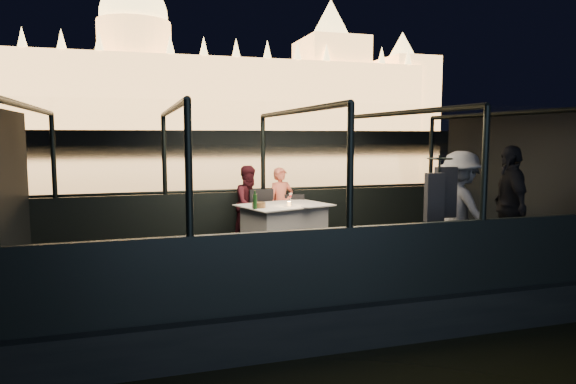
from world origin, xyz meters
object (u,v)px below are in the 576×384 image
object	(u,v)px
passenger_dark	(509,210)
wine_bottle	(255,200)
chair_port_left	(264,219)
coat_stand	(438,212)
passenger_stripe	(460,211)
person_woman_coral	(281,200)
person_man_maroon	(250,201)
dining_table_central	(284,227)
chair_port_right	(297,218)

from	to	relation	value
passenger_dark	wine_bottle	world-z (taller)	passenger_dark
chair_port_left	coat_stand	size ratio (longest dim) A/B	0.57
coat_stand	wine_bottle	xyz separation A→B (m)	(-2.10, 1.94, 0.02)
passenger_stripe	wine_bottle	xyz separation A→B (m)	(-2.65, 1.67, 0.06)
person_woman_coral	passenger_stripe	size ratio (longest dim) A/B	0.79
person_man_maroon	person_woman_coral	bearing A→B (deg)	-23.05
passenger_stripe	wine_bottle	world-z (taller)	passenger_stripe
person_woman_coral	person_man_maroon	bearing A→B (deg)	170.67
dining_table_central	chair_port_left	xyz separation A→B (m)	(-0.24, 0.45, 0.06)
chair_port_left	person_woman_coral	distance (m)	0.56
dining_table_central	chair_port_right	xyz separation A→B (m)	(0.37, 0.45, 0.06)
chair_port_left	person_man_maroon	xyz separation A→B (m)	(-0.20, 0.27, 0.30)
coat_stand	person_man_maroon	world-z (taller)	coat_stand
person_woman_coral	person_man_maroon	world-z (taller)	person_man_maroon
person_woman_coral	wine_bottle	xyz separation A→B (m)	(-0.75, -1.09, 0.17)
person_woman_coral	passenger_stripe	bearing A→B (deg)	-64.83
chair_port_right	passenger_stripe	bearing A→B (deg)	-37.97
coat_stand	chair_port_right	bearing A→B (deg)	112.27
dining_table_central	coat_stand	xyz separation A→B (m)	(1.50, -2.31, 0.51)
coat_stand	wine_bottle	distance (m)	2.86
person_woman_coral	wine_bottle	bearing A→B (deg)	-134.03
chair_port_left	wine_bottle	bearing A→B (deg)	-119.40
person_woman_coral	person_man_maroon	xyz separation A→B (m)	(-0.59, 0.00, 0.00)
chair_port_left	person_woman_coral	bearing A→B (deg)	29.03
dining_table_central	chair_port_left	world-z (taller)	chair_port_left
person_man_maroon	passenger_stripe	bearing A→B (deg)	-71.02
dining_table_central	passenger_stripe	distance (m)	2.93
chair_port_left	passenger_stripe	xyz separation A→B (m)	(2.29, -2.49, 0.40)
person_man_maroon	wine_bottle	distance (m)	1.11
person_man_maroon	passenger_dark	xyz separation A→B (m)	(3.27, -2.84, 0.10)
chair_port_left	chair_port_right	distance (m)	0.61
chair_port_right	wine_bottle	xyz separation A→B (m)	(-0.97, -0.82, 0.47)
passenger_dark	chair_port_right	bearing A→B (deg)	-114.99
person_man_maroon	passenger_dark	bearing A→B (deg)	-63.94
chair_port_left	wine_bottle	size ratio (longest dim) A/B	3.20
wine_bottle	passenger_dark	bearing A→B (deg)	-26.93
chair_port_left	wine_bottle	world-z (taller)	wine_bottle
chair_port_left	person_woman_coral	size ratio (longest dim) A/B	0.71
chair_port_left	coat_stand	xyz separation A→B (m)	(1.74, -2.76, 0.45)
coat_stand	wine_bottle	size ratio (longest dim) A/B	5.59
chair_port_left	passenger_dark	bearing A→B (deg)	-45.38
coat_stand	wine_bottle	world-z (taller)	coat_stand
dining_table_central	person_man_maroon	xyz separation A→B (m)	(-0.44, 0.72, 0.36)
chair_port_right	person_man_maroon	xyz separation A→B (m)	(-0.80, 0.27, 0.30)
chair_port_left	chair_port_right	xyz separation A→B (m)	(0.61, 0.00, 0.00)
passenger_stripe	passenger_dark	distance (m)	0.79
coat_stand	person_woman_coral	xyz separation A→B (m)	(-1.35, 3.03, -0.15)
passenger_stripe	passenger_dark	world-z (taller)	passenger_dark
person_man_maroon	passenger_stripe	distance (m)	3.71
coat_stand	passenger_dark	size ratio (longest dim) A/B	0.93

